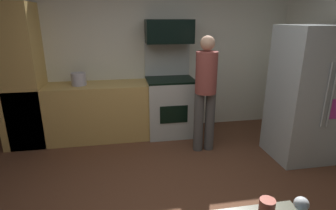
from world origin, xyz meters
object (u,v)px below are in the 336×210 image
Objects in this scene: wine_glass_mid at (301,205)px; refrigerator at (308,95)px; oven_range at (170,104)px; mug_coffee at (267,208)px; microwave at (169,31)px; person_cook at (206,89)px; stock_pot at (79,79)px.

refrigerator is at bearing 52.65° from wine_glass_mid.
mug_coffee is (-0.08, -3.17, 0.44)m from oven_range.
wine_glass_mid is (0.05, -3.34, -0.67)m from microwave.
microwave is 2.21m from refrigerator.
wine_glass_mid is (0.05, -3.25, 0.50)m from oven_range.
refrigerator is 1.37m from person_cook.
mug_coffee is at bearing -91.33° from microwave.
person_cook is at bearing 162.28° from refrigerator.
microwave is 3.41m from wine_glass_mid.
oven_range is at bearing -90.00° from microwave.
oven_range is 9.35× the size of wine_glass_mid.
microwave is at bearing 3.22° from stock_pot.
person_cook reaches higher than oven_range.
mug_coffee is at bearing -66.98° from stock_pot.
person_cook is at bearing -61.40° from oven_range.
refrigerator is at bearing -35.50° from microwave.
microwave is 3.27× the size of stock_pot.
oven_range is 3.29m from wine_glass_mid.
stock_pot is at bearing 160.17° from refrigerator.
mug_coffee is at bearing -130.57° from refrigerator.
mug_coffee is at bearing -100.47° from person_cook.
person_cook is 10.37× the size of wine_glass_mid.
person_cook reaches higher than stock_pot.
oven_range is at bearing 146.49° from refrigerator.
microwave is at bearing 115.89° from person_cook.
microwave is 3.34m from mug_coffee.
refrigerator is at bearing -19.83° from stock_pot.
person_cook is at bearing 79.53° from mug_coffee.
oven_range is at bearing 90.85° from wine_glass_mid.
oven_range is 1.50m from stock_pot.
person_cook is 7.37× the size of stock_pot.
wine_glass_mid is 3.58m from stock_pot.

